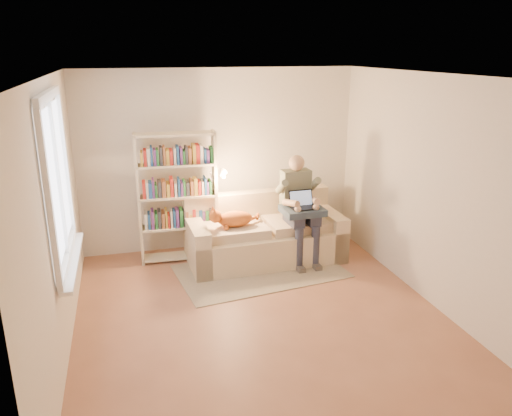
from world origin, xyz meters
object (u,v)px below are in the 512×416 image
object	(u,v)px
sofa	(264,237)
bookshelf	(178,191)
laptop	(302,203)
cat	(230,219)
person	(299,203)

from	to	relation	value
sofa	bookshelf	world-z (taller)	bookshelf
laptop	bookshelf	xyz separation A→B (m)	(-1.60, 0.56, 0.13)
bookshelf	cat	bearing A→B (deg)	-33.15
person	bookshelf	size ratio (longest dim) A/B	0.82
person	bookshelf	bearing A→B (deg)	162.69
sofa	cat	distance (m)	0.64
cat	bookshelf	distance (m)	0.83
laptop	bookshelf	size ratio (longest dim) A/B	0.19
person	bookshelf	xyz separation A→B (m)	(-1.60, 0.44, 0.16)
person	cat	xyz separation A→B (m)	(-0.97, -0.01, -0.15)
sofa	cat	bearing A→B (deg)	-165.23
cat	bookshelf	world-z (taller)	bookshelf
sofa	cat	xyz separation A→B (m)	(-0.51, -0.15, 0.36)
laptop	bookshelf	distance (m)	1.70
bookshelf	sofa	bearing A→B (deg)	-12.19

